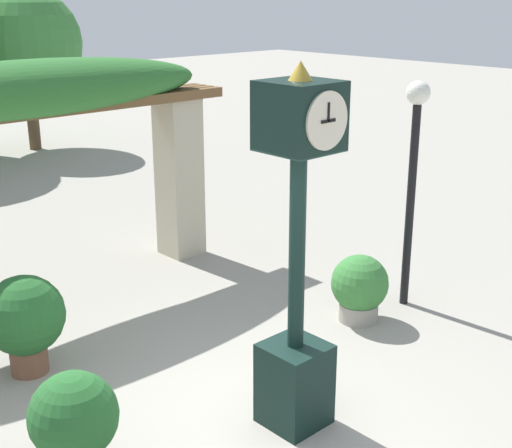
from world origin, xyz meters
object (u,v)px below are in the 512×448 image
at_px(potted_plant_far_left, 74,419).
at_px(lamp_post, 414,156).
at_px(pedestal_clock, 297,265).
at_px(potted_plant_near_left, 360,287).
at_px(potted_plant_near_right, 25,319).

height_order(potted_plant_far_left, lamp_post, lamp_post).
xyz_separation_m(pedestal_clock, lamp_post, (2.84, 0.86, 0.35)).
xyz_separation_m(pedestal_clock, potted_plant_far_left, (-1.77, 0.71, -1.03)).
height_order(potted_plant_near_left, potted_plant_near_right, potted_plant_near_right).
relative_size(potted_plant_near_right, lamp_post, 0.38).
xyz_separation_m(potted_plant_near_left, potted_plant_near_right, (-3.38, 1.51, 0.17)).
bearing_deg(potted_plant_near_right, lamp_post, -20.89).
relative_size(potted_plant_near_left, lamp_post, 0.29).
xyz_separation_m(potted_plant_far_left, lamp_post, (4.61, 0.14, 1.38)).
relative_size(potted_plant_near_right, potted_plant_far_left, 1.20).
height_order(pedestal_clock, potted_plant_far_left, pedestal_clock).
bearing_deg(potted_plant_far_left, potted_plant_near_left, 3.30).
xyz_separation_m(potted_plant_near_right, potted_plant_far_left, (-0.44, -1.73, -0.11)).
distance_m(pedestal_clock, lamp_post, 2.99).
distance_m(pedestal_clock, potted_plant_near_right, 2.93).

